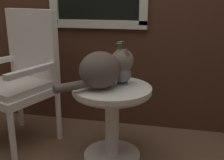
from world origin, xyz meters
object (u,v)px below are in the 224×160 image
at_px(wicker_side_table, 112,109).
at_px(pewter_vase_with_ivy, 122,71).
at_px(cat, 103,69).
at_px(wicker_chair, 21,74).

relative_size(wicker_side_table, pewter_vase_with_ivy, 1.84).
bearing_deg(wicker_side_table, cat, -158.09).
bearing_deg(cat, wicker_chair, 168.25).
xyz_separation_m(wicker_chair, pewter_vase_with_ivy, (0.82, -0.04, 0.08)).
xyz_separation_m(cat, pewter_vase_with_ivy, (0.11, 0.10, -0.04)).
xyz_separation_m(wicker_side_table, pewter_vase_with_ivy, (0.06, 0.08, 0.26)).
bearing_deg(cat, wicker_side_table, 21.91).
relative_size(wicker_side_table, wicker_chair, 0.52).
xyz_separation_m(wicker_chair, cat, (0.71, -0.15, 0.12)).
relative_size(cat, pewter_vase_with_ivy, 1.56).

